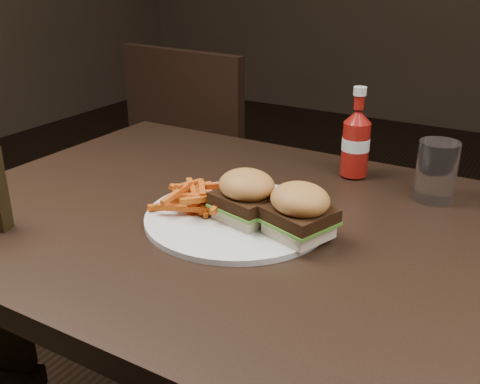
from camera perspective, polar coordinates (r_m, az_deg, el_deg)
The scene contains 8 objects.
dining_table at distance 0.98m, azimuth 2.48°, elevation -4.09°, with size 1.20×0.80×0.04m, color black.
chair_far at distance 1.98m, azimuth -1.56°, elevation 0.67°, with size 0.46×0.46×0.04m, color black.
plate at distance 0.98m, azimuth -0.30°, elevation -2.63°, with size 0.32×0.32×0.01m, color white.
sandwich_half_a at distance 0.96m, azimuth 0.66°, elevation -2.16°, with size 0.09×0.08×0.02m, color beige.
sandwich_half_b at distance 0.91m, azimuth 5.99°, elevation -3.77°, with size 0.09×0.08×0.02m, color beige.
fries_pile at distance 1.00m, azimuth -4.38°, elevation -0.39°, with size 0.12×0.12×0.05m, color orange, non-canonical shape.
ketchup_bottle at distance 1.18m, azimuth 11.63°, elevation 4.30°, with size 0.06×0.06×0.11m, color maroon.
tumbler at distance 1.11m, azimuth 19.31°, elevation 1.92°, with size 0.07×0.07×0.12m, color white.
Camera 1 is at (0.41, -0.78, 1.17)m, focal length 42.00 mm.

